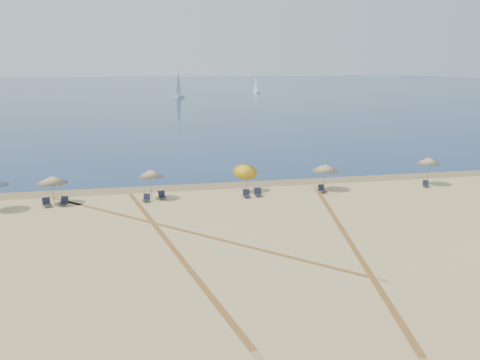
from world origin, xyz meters
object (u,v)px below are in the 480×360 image
Objects in this scene: umbrella_1 at (52,180)px; chair_5 at (246,194)px; chair_1 at (47,203)px; umbrella_4 at (325,168)px; chair_8 at (426,184)px; sailboat_0 at (256,86)px; umbrella_2 at (151,173)px; chair_6 at (258,193)px; sailboat_1 at (179,89)px; chair_4 at (162,195)px; chair_7 at (322,189)px; umbrella_3 at (245,169)px; umbrella_5 at (429,161)px; chair_3 at (146,198)px; chair_2 at (64,202)px.

chair_5 is (14.99, -1.22, -1.64)m from umbrella_1.
umbrella_4 is at bearing -18.36° from chair_1.
sailboat_0 is (22.28, 152.31, 1.98)m from chair_8.
chair_8 is (23.76, -0.95, -1.84)m from umbrella_2.
chair_6 is (-6.14, -0.95, -1.65)m from umbrella_4.
sailboat_1 is (-0.10, 125.47, 0.84)m from umbrella_4.
sailboat_0 is at bearing 78.30° from umbrella_4.
chair_4 is at bearing -112.01° from sailboat_0.
umbrella_3 is at bearing 149.45° from chair_7.
chair_1 is (-0.41, -0.79, -1.62)m from umbrella_1.
umbrella_5 reaches higher than chair_4.
chair_1 is 1.13× the size of chair_8.
umbrella_4 is 22.62m from chair_1.
umbrella_2 is 1.06× the size of umbrella_4.
umbrella_3 is 3.70× the size of chair_6.
umbrella_5 is at bearing -59.38° from sailboat_1.
sailboat_0 is (38.18, 150.75, 0.29)m from umbrella_3.
chair_3 is 1.03× the size of chair_5.
umbrella_2 is 2.01m from chair_4.
chair_4 is 13.31m from chair_7.
umbrella_3 is at bearing -66.93° from sailboat_1.
chair_1 is 161.39m from sailboat_0.
chair_5 is at bearing -21.71° from chair_1.
umbrella_4 is 13.96m from chair_4.
chair_1 is 1.15× the size of chair_4.
chair_1 is at bearing 171.24° from chair_4.
chair_6 is at bearing 17.81° from chair_2.
umbrella_4 reaches higher than chair_7.
umbrella_3 is at bearing 4.47° from umbrella_2.
sailboat_1 is at bearing 83.37° from umbrella_2.
sailboat_1 is (6.72, 124.79, 0.84)m from umbrella_3.
umbrella_1 is 0.25× the size of sailboat_1.
umbrella_5 is (24.38, -0.10, 0.09)m from umbrella_2.
chair_2 is at bearing 171.42° from chair_4.
chair_8 is at bearing -5.62° from umbrella_3.
umbrella_2 reaches higher than umbrella_4.
chair_1 is at bearing -175.67° from chair_6.
umbrella_4 is 0.31× the size of sailboat_0.
sailboat_0 reaches higher than chair_2.
umbrella_3 reaches higher than umbrella_5.
umbrella_2 reaches higher than chair_1.
chair_8 is (31.64, -0.20, -0.04)m from chair_1.
umbrella_4 is at bearing 15.05° from chair_5.
umbrella_2 is 3.49× the size of chair_5.
sailboat_1 is at bearing 94.47° from umbrella_5.
umbrella_3 is at bearing 117.93° from chair_6.
umbrella_4 is 3.17× the size of chair_6.
umbrella_1 is 0.31× the size of sailboat_0.
chair_2 is at bearing -155.85° from chair_8.
chair_2 reaches higher than chair_8.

